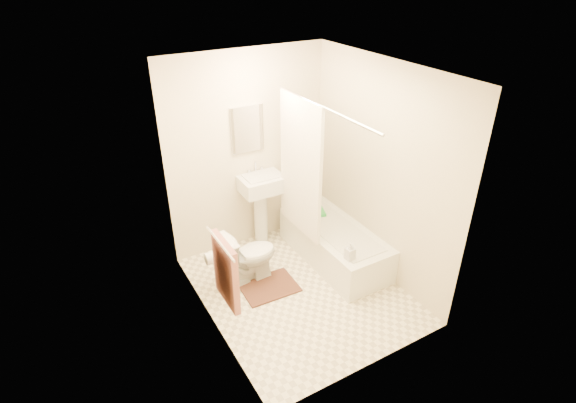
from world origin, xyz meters
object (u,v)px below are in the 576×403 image
sink (261,207)px  bath_mat (269,287)px  toilet (248,256)px  soap_bottle (350,251)px  bathtub (334,243)px

sink → bath_mat: bearing=-111.9°
toilet → sink: 0.81m
bath_mat → soap_bottle: 1.01m
bathtub → bath_mat: bearing=-174.0°
toilet → sink: size_ratio=0.65×
toilet → soap_bottle: toilet is taller
sink → bath_mat: 1.06m
bathtub → bath_mat: (-0.94, -0.10, -0.20)m
toilet → sink: (0.49, 0.62, 0.19)m
bath_mat → sink: bearing=67.5°
toilet → bathtub: 1.09m
bathtub → sink: bearing=127.7°
bath_mat → toilet: bearing=118.0°
sink → soap_bottle: sink is taller
bath_mat → soap_bottle: (0.73, -0.47, 0.51)m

